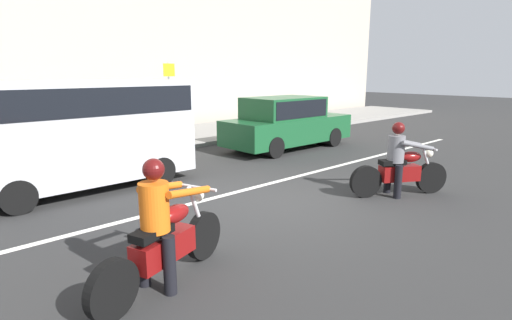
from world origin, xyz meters
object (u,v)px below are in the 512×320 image
object	(u,v)px
motorcycle_with_rider_orange_stripe	(162,234)
pedestrian_bystander	(120,109)
parked_van_silver	(78,128)
motorcycle_with_rider_gray	(399,166)
street_sign_post	(170,94)
parked_sedan_forest_green	(286,122)

from	to	relation	value
motorcycle_with_rider_orange_stripe	pedestrian_bystander	world-z (taller)	pedestrian_bystander
parked_van_silver	pedestrian_bystander	distance (m)	6.26
parked_van_silver	pedestrian_bystander	bearing A→B (deg)	57.96
motorcycle_with_rider_gray	motorcycle_with_rider_orange_stripe	bearing A→B (deg)	179.15
motorcycle_with_rider_gray	motorcycle_with_rider_orange_stripe	size ratio (longest dim) A/B	0.88
motorcycle_with_rider_gray	street_sign_post	distance (m)	8.85
motorcycle_with_rider_orange_stripe	parked_sedan_forest_green	size ratio (longest dim) A/B	0.47
parked_van_silver	street_sign_post	size ratio (longest dim) A/B	1.73
motorcycle_with_rider_orange_stripe	parked_sedan_forest_green	distance (m)	9.08
parked_sedan_forest_green	street_sign_post	size ratio (longest dim) A/B	1.72
parked_van_silver	street_sign_post	world-z (taller)	street_sign_post
parked_van_silver	pedestrian_bystander	xyz separation A→B (m)	(3.32, 5.30, -0.16)
motorcycle_with_rider_orange_stripe	street_sign_post	size ratio (longest dim) A/B	0.81
parked_sedan_forest_green	pedestrian_bystander	size ratio (longest dim) A/B	2.58
parked_sedan_forest_green	motorcycle_with_rider_orange_stripe	bearing A→B (deg)	-146.05
parked_van_silver	motorcycle_with_rider_orange_stripe	bearing A→B (deg)	-99.08
motorcycle_with_rider_orange_stripe	parked_van_silver	xyz separation A→B (m)	(0.78, 4.85, 0.71)
street_sign_post	parked_sedan_forest_green	bearing A→B (deg)	-58.64
parked_sedan_forest_green	street_sign_post	distance (m)	4.33
motorcycle_with_rider_orange_stripe	street_sign_post	bearing A→B (deg)	58.52
motorcycle_with_rider_gray	street_sign_post	world-z (taller)	street_sign_post
motorcycle_with_rider_orange_stripe	motorcycle_with_rider_gray	bearing A→B (deg)	-0.85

